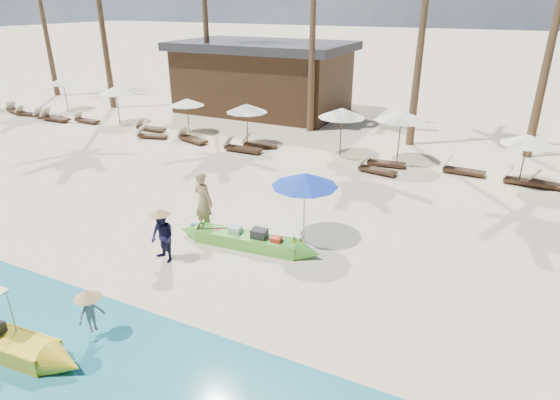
% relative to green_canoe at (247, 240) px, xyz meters
% --- Properties ---
extents(ground, '(240.00, 240.00, 0.00)m').
position_rel_green_canoe_xyz_m(ground, '(-0.09, -1.23, -0.21)').
color(ground, beige).
rests_on(ground, ground).
extents(wet_sand_strip, '(240.00, 4.50, 0.01)m').
position_rel_green_canoe_xyz_m(wet_sand_strip, '(-0.09, -6.23, -0.21)').
color(wet_sand_strip, tan).
rests_on(wet_sand_strip, ground).
extents(green_canoe, '(5.00, 0.93, 0.64)m').
position_rel_green_canoe_xyz_m(green_canoe, '(0.00, 0.00, 0.00)').
color(green_canoe, '#5ABF3A').
rests_on(green_canoe, ground).
extents(tourist, '(0.79, 0.61, 1.95)m').
position_rel_green_canoe_xyz_m(tourist, '(-1.73, 0.36, 0.76)').
color(tourist, tan).
rests_on(tourist, ground).
extents(vendor_green, '(0.85, 0.74, 1.47)m').
position_rel_green_canoe_xyz_m(vendor_green, '(-1.66, -1.69, 0.52)').
color(vendor_green, '#151439').
rests_on(vendor_green, ground).
extents(vendor_yellow, '(0.49, 0.65, 0.89)m').
position_rel_green_canoe_xyz_m(vendor_yellow, '(-0.95, -4.92, 0.41)').
color(vendor_yellow, gray).
rests_on(vendor_yellow, ground).
extents(blue_umbrella, '(1.96, 1.96, 2.11)m').
position_rel_green_canoe_xyz_m(blue_umbrella, '(1.27, 1.22, 1.69)').
color(blue_umbrella, '#99999E').
rests_on(blue_umbrella, ground).
extents(lounger_0_left, '(1.87, 0.99, 0.61)m').
position_rel_green_canoe_xyz_m(lounger_0_left, '(-21.95, 8.74, -0.01)').
color(lounger_0_left, '#3A2617').
rests_on(lounger_0_left, ground).
extents(lounger_0_right, '(1.68, 0.79, 0.55)m').
position_rel_green_canoe_xyz_m(lounger_0_right, '(-20.64, 8.58, -0.03)').
color(lounger_0_right, '#3A2617').
rests_on(lounger_0_right, ground).
extents(resort_parasol_1, '(1.99, 1.99, 2.05)m').
position_rel_green_canoe_xyz_m(resort_parasol_1, '(-19.89, 10.99, 1.63)').
color(resort_parasol_1, '#3A2617').
rests_on(resort_parasol_1, ground).
extents(lounger_1_left, '(1.84, 0.82, 0.60)m').
position_rel_green_canoe_xyz_m(lounger_1_left, '(-18.88, 8.56, -0.01)').
color(lounger_1_left, '#3A2617').
rests_on(lounger_1_left, ground).
extents(lounger_1_right, '(1.95, 0.63, 0.66)m').
position_rel_green_canoe_xyz_m(lounger_1_right, '(-18.01, 8.37, 0.01)').
color(lounger_1_right, '#3A2617').
rests_on(lounger_1_right, ground).
extents(resort_parasol_2, '(2.05, 2.05, 2.11)m').
position_rel_green_canoe_xyz_m(resort_parasol_2, '(-14.20, 9.76, 1.69)').
color(resort_parasol_2, '#3A2617').
rests_on(resort_parasol_2, ground).
extents(lounger_2_left, '(1.70, 0.56, 0.57)m').
position_rel_green_canoe_xyz_m(lounger_2_left, '(-15.98, 8.90, -0.02)').
color(lounger_2_left, '#3A2617').
rests_on(lounger_2_left, ground).
extents(resort_parasol_3, '(1.82, 1.82, 1.87)m').
position_rel_green_canoe_xyz_m(resort_parasol_3, '(-9.13, 9.65, 1.47)').
color(resort_parasol_3, '#3A2617').
rests_on(resort_parasol_3, ground).
extents(lounger_3_left, '(1.78, 0.56, 0.60)m').
position_rel_green_canoe_xyz_m(lounger_3_left, '(-11.43, 9.10, -0.01)').
color(lounger_3_left, '#3A2617').
rests_on(lounger_3_left, ground).
extents(lounger_3_right, '(1.69, 0.90, 0.55)m').
position_rel_green_canoe_xyz_m(lounger_3_right, '(-10.33, 7.93, -0.03)').
color(lounger_3_right, '#3A2617').
rests_on(lounger_3_right, ground).
extents(resort_parasol_4, '(2.02, 2.02, 2.08)m').
position_rel_green_canoe_xyz_m(resort_parasol_4, '(-5.11, 8.99, 1.66)').
color(resort_parasol_4, '#3A2617').
rests_on(resort_parasol_4, ground).
extents(lounger_4_left, '(1.93, 1.06, 0.63)m').
position_rel_green_canoe_xyz_m(lounger_4_left, '(-8.02, 8.32, -0.00)').
color(lounger_4_left, '#3A2617').
rests_on(lounger_4_left, ground).
extents(lounger_4_right, '(1.91, 0.61, 0.65)m').
position_rel_green_canoe_xyz_m(lounger_4_right, '(-4.92, 7.98, 0.00)').
color(lounger_4_right, '#3A2617').
rests_on(lounger_4_right, ground).
extents(resort_parasol_5, '(2.14, 2.14, 2.21)m').
position_rel_green_canoe_xyz_m(resort_parasol_5, '(-0.48, 9.53, 1.78)').
color(resort_parasol_5, '#3A2617').
rests_on(resort_parasol_5, ground).
extents(lounger_5_left, '(1.80, 0.90, 0.58)m').
position_rel_green_canoe_xyz_m(lounger_5_left, '(-4.52, 8.98, -0.02)').
color(lounger_5_left, '#3A2617').
rests_on(lounger_5_left, ground).
extents(resort_parasol_6, '(2.23, 2.23, 2.30)m').
position_rel_green_canoe_xyz_m(resort_parasol_6, '(2.12, 9.83, 1.86)').
color(resort_parasol_6, '#3A2617').
rests_on(resort_parasol_6, ground).
extents(lounger_6_left, '(1.70, 0.76, 0.56)m').
position_rel_green_canoe_xyz_m(lounger_6_left, '(1.64, 7.86, -0.03)').
color(lounger_6_left, '#3A2617').
rests_on(lounger_6_left, ground).
extents(lounger_6_right, '(1.74, 0.67, 0.58)m').
position_rel_green_canoe_xyz_m(lounger_6_right, '(1.73, 8.89, -0.02)').
color(lounger_6_right, '#3A2617').
rests_on(lounger_6_right, ground).
extents(resort_parasol_7, '(1.95, 1.95, 2.01)m').
position_rel_green_canoe_xyz_m(resort_parasol_7, '(7.08, 9.09, 1.60)').
color(resort_parasol_7, '#3A2617').
rests_on(resort_parasol_7, ground).
extents(lounger_7_left, '(1.76, 0.58, 0.59)m').
position_rel_green_canoe_xyz_m(lounger_7_left, '(4.88, 9.32, -0.02)').
color(lounger_7_left, '#3A2617').
rests_on(lounger_7_left, ground).
extents(lounger_7_right, '(1.79, 0.58, 0.60)m').
position_rel_green_canoe_xyz_m(lounger_7_right, '(7.22, 9.08, -0.01)').
color(lounger_7_right, '#3A2617').
rests_on(lounger_7_right, ground).
extents(lounger_8_left, '(1.72, 0.90, 0.56)m').
position_rel_green_canoe_xyz_m(lounger_8_left, '(8.14, 9.14, -0.03)').
color(lounger_8_left, '#3A2617').
rests_on(lounger_8_left, ground).
extents(pavilion_west, '(10.80, 6.60, 4.30)m').
position_rel_green_canoe_xyz_m(pavilion_west, '(-8.09, 16.27, 1.98)').
color(pavilion_west, '#3A2617').
rests_on(pavilion_west, ground).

